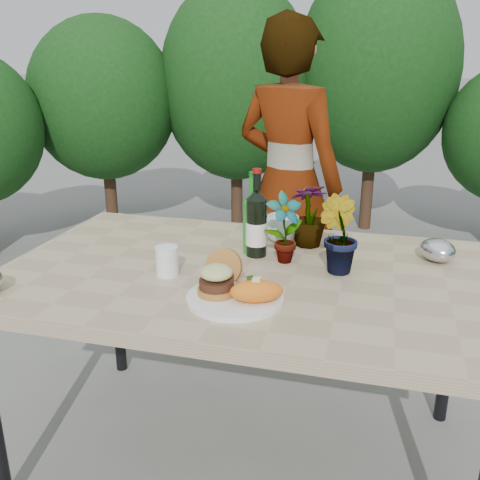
% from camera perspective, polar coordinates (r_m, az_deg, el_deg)
% --- Properties ---
extents(ground, '(80.00, 80.00, 0.00)m').
position_cam_1_polar(ground, '(2.16, 0.59, -21.97)').
color(ground, slate).
rests_on(ground, ground).
extents(patio_table, '(1.60, 1.00, 0.75)m').
position_cam_1_polar(patio_table, '(1.78, 0.67, -4.90)').
color(patio_table, tan).
rests_on(patio_table, ground).
extents(shrub_hedge, '(7.00, 5.02, 2.17)m').
position_cam_1_polar(shrub_hedge, '(3.17, 11.80, 13.58)').
color(shrub_hedge, '#382316').
rests_on(shrub_hedge, ground).
extents(dinner_plate, '(0.28, 0.28, 0.01)m').
position_cam_1_polar(dinner_plate, '(1.54, -0.54, -6.23)').
color(dinner_plate, white).
rests_on(dinner_plate, patio_table).
extents(burger_stack, '(0.11, 0.16, 0.11)m').
position_cam_1_polar(burger_stack, '(1.55, -2.32, -3.94)').
color(burger_stack, '#B7722D').
rests_on(burger_stack, dinner_plate).
extents(sweet_potato, '(0.17, 0.12, 0.06)m').
position_cam_1_polar(sweet_potato, '(1.49, 1.78, -5.50)').
color(sweet_potato, orange).
rests_on(sweet_potato, dinner_plate).
extents(grilled_veg, '(0.08, 0.05, 0.03)m').
position_cam_1_polar(grilled_veg, '(1.61, 0.94, -4.30)').
color(grilled_veg, olive).
rests_on(grilled_veg, dinner_plate).
extents(wine_bottle, '(0.07, 0.07, 0.31)m').
position_cam_1_polar(wine_bottle, '(1.85, 1.77, 1.68)').
color(wine_bottle, black).
rests_on(wine_bottle, patio_table).
extents(sparkling_water, '(0.07, 0.07, 0.29)m').
position_cam_1_polar(sparkling_water, '(1.88, 1.37, 1.74)').
color(sparkling_water, '#177F18').
rests_on(sparkling_water, patio_table).
extents(plastic_cup, '(0.07, 0.07, 0.09)m').
position_cam_1_polar(plastic_cup, '(1.72, -7.79, -2.25)').
color(plastic_cup, white).
rests_on(plastic_cup, patio_table).
extents(seedling_left, '(0.15, 0.14, 0.24)m').
position_cam_1_polar(seedling_left, '(1.79, 4.77, 1.26)').
color(seedling_left, '#2C5A1F').
rests_on(seedling_left, patio_table).
extents(seedling_mid, '(0.17, 0.17, 0.25)m').
position_cam_1_polar(seedling_mid, '(1.74, 10.39, 0.54)').
color(seedling_mid, '#22581E').
rests_on(seedling_mid, patio_table).
extents(seedling_right, '(0.18, 0.18, 0.23)m').
position_cam_1_polar(seedling_right, '(1.97, 7.38, 2.68)').
color(seedling_right, '#29521C').
rests_on(seedling_right, patio_table).
extents(blue_bowl, '(0.14, 0.14, 0.10)m').
position_cam_1_polar(blue_bowl, '(2.01, 4.56, 1.18)').
color(blue_bowl, white).
rests_on(blue_bowl, patio_table).
extents(foil_packet_right, '(0.17, 0.17, 0.08)m').
position_cam_1_polar(foil_packet_right, '(1.94, 20.33, -1.01)').
color(foil_packet_right, '#B9BBC1').
rests_on(foil_packet_right, patio_table).
extents(person, '(0.69, 0.57, 1.61)m').
position_cam_1_polar(person, '(2.73, 5.15, 6.05)').
color(person, '#97614B').
rests_on(person, ground).
extents(terracotta_pot, '(0.17, 0.17, 0.14)m').
position_cam_1_polar(terracotta_pot, '(4.21, -12.06, -0.06)').
color(terracotta_pot, '#A6442A').
rests_on(terracotta_pot, ground).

